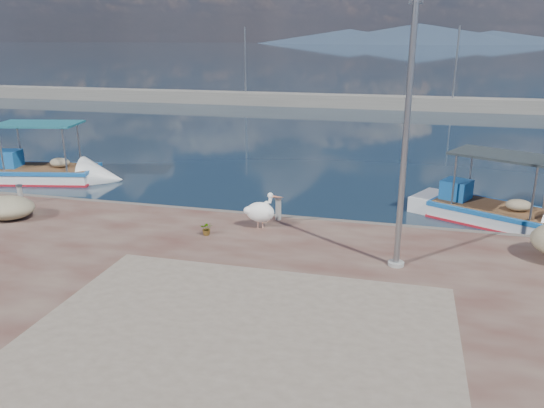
{
  "coord_description": "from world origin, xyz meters",
  "views": [
    {
      "loc": [
        4.08,
        -12.2,
        6.5
      ],
      "look_at": [
        0.0,
        3.8,
        1.3
      ],
      "focal_mm": 35.0,
      "sensor_mm": 36.0,
      "label": 1
    }
  ],
  "objects": [
    {
      "name": "pelican",
      "position": [
        -0.33,
        3.61,
        1.08
      ],
      "size": [
        1.28,
        0.75,
        1.22
      ],
      "rotation": [
        0.0,
        0.0,
        0.2
      ],
      "color": "tan",
      "rests_on": "quay"
    },
    {
      "name": "bollard_near",
      "position": [
        0.02,
        4.6,
        0.93
      ],
      "size": [
        0.26,
        0.26,
        0.8
      ],
      "color": "gray",
      "rests_on": "quay"
    },
    {
      "name": "net_pile_b",
      "position": [
        -9.11,
        2.4,
        0.88
      ],
      "size": [
        1.97,
        1.53,
        0.77
      ],
      "primitive_type": "ellipsoid",
      "color": "#C1B88F",
      "rests_on": "quay"
    },
    {
      "name": "mountains",
      "position": [
        4.39,
        650.0,
        9.51
      ],
      "size": [
        370.0,
        280.0,
        22.0
      ],
      "color": "#28384C",
      "rests_on": "ground"
    },
    {
      "name": "potted_plant",
      "position": [
        -1.82,
        2.57,
        0.72
      ],
      "size": [
        0.45,
        0.41,
        0.44
      ],
      "primitive_type": "imported",
      "rotation": [
        0.0,
        0.0,
        0.19
      ],
      "color": "#33722D",
      "rests_on": "quay"
    },
    {
      "name": "bollard_far",
      "position": [
        -9.82,
        3.96,
        0.9
      ],
      "size": [
        0.24,
        0.24,
        0.74
      ],
      "color": "gray",
      "rests_on": "quay"
    },
    {
      "name": "ground",
      "position": [
        0.0,
        0.0,
        0.0
      ],
      "size": [
        1400.0,
        1400.0,
        0.0
      ],
      "primitive_type": "plane",
      "color": "#162635",
      "rests_on": "ground"
    },
    {
      "name": "boat_left",
      "position": [
        -12.45,
        8.72,
        0.25
      ],
      "size": [
        6.97,
        3.5,
        3.2
      ],
      "rotation": [
        0.0,
        0.0,
        0.21
      ],
      "color": "white",
      "rests_on": "ground"
    },
    {
      "name": "breakwater",
      "position": [
        -0.0,
        40.0,
        0.6
      ],
      "size": [
        120.0,
        2.2,
        7.5
      ],
      "color": "gray",
      "rests_on": "ground"
    },
    {
      "name": "lamp_post",
      "position": [
        4.08,
        1.68,
        3.8
      ],
      "size": [
        0.44,
        0.96,
        7.0
      ],
      "color": "gray",
      "rests_on": "quay"
    },
    {
      "name": "quay_patch",
      "position": [
        1.0,
        -3.0,
        0.5
      ],
      "size": [
        9.0,
        7.0,
        0.01
      ],
      "primitive_type": "cube",
      "color": "gray",
      "rests_on": "quay"
    },
    {
      "name": "boat_right",
      "position": [
        7.42,
        7.65,
        0.23
      ],
      "size": [
        6.46,
        4.62,
        2.99
      ],
      "rotation": [
        0.0,
        0.0,
        -0.47
      ],
      "color": "white",
      "rests_on": "ground"
    }
  ]
}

